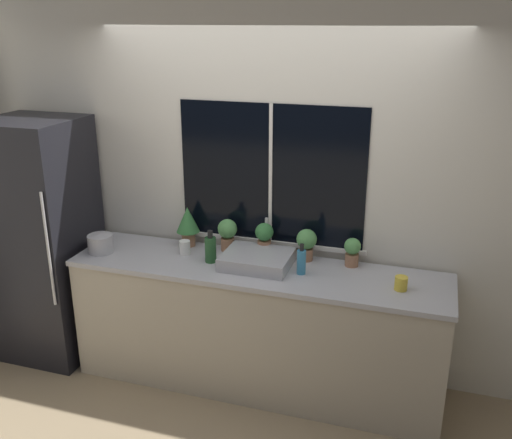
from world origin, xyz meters
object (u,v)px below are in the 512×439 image
Objects in this scene: mug_white at (185,247)px; potted_plant_right at (307,242)px; potted_plant_far_left at (188,223)px; sink at (257,259)px; bottle_tall at (211,249)px; refrigerator at (44,241)px; potted_plant_center at (264,237)px; potted_plant_far_right at (352,251)px; potted_plant_left at (227,233)px; mug_yellow at (401,283)px; soap_bottle at (301,261)px; kettle at (101,243)px.

potted_plant_right is at bearing 10.58° from mug_white.
potted_plant_far_left is 1.32× the size of potted_plant_right.
sink reaches higher than bottle_tall.
refrigerator is 1.71m from potted_plant_center.
potted_plant_far_left reaches higher than potted_plant_far_right.
sink reaches higher than potted_plant_left.
refrigerator is 1.14m from mug_white.
potted_plant_far_right is (0.63, 0.00, -0.03)m from potted_plant_center.
potted_plant_left is 0.99× the size of potted_plant_center.
potted_plant_right is 0.88m from mug_white.
potted_plant_far_left is 3.37× the size of mug_yellow.
sink is 2.02× the size of potted_plant_right.
potted_plant_far_left reaches higher than sink.
potted_plant_center is at bearing 180.00° from potted_plant_far_right.
potted_plant_left is (-0.29, 0.19, 0.09)m from sink.
refrigerator is at bearing -177.45° from sink.
bottle_tall is (0.27, -0.23, -0.09)m from potted_plant_far_left.
bottle_tall is (-0.65, -0.00, 0.01)m from soap_bottle.
soap_bottle is 0.89m from mug_white.
mug_white is 0.56× the size of kettle.
mug_yellow is at bearing -4.32° from mug_white.
potted_plant_far_right is at bearing 37.54° from soap_bottle.
potted_plant_center reaches higher than mug_yellow.
potted_plant_center is 0.58m from mug_white.
kettle is (-2.14, -0.03, 0.03)m from mug_yellow.
potted_plant_center is at bearing 0.00° from potted_plant_left.
mug_white is (-0.55, -0.16, -0.09)m from potted_plant_center.
potted_plant_right is at bearing 32.69° from sink.
potted_plant_right is at bearing -180.00° from potted_plant_far_right.
potted_plant_left is 1.13× the size of soap_bottle.
soap_bottle is (0.61, -0.23, -0.05)m from potted_plant_left.
bottle_tall is at bearing -99.82° from potted_plant_left.
kettle is (-1.46, -0.31, -0.06)m from potted_plant_right.
refrigerator is 2.67m from mug_yellow.
potted_plant_far_right is 1.10× the size of kettle.
refrigerator is 6.17× the size of potted_plant_far_left.
refrigerator is 8.75× the size of soap_bottle.
potted_plant_right is 0.24m from soap_bottle.
soap_bottle reaches higher than potted_plant_far_right.
mug_white is 1.54m from mug_yellow.
sink reaches higher than mug_white.
kettle is (-0.60, -0.15, 0.02)m from mug_white.
potted_plant_far_left is at bearing 180.00° from potted_plant_center.
bottle_tall reaches higher than potted_plant_far_right.
potted_plant_far_right is 1.81m from kettle.
potted_plant_center is at bearing 0.00° from potted_plant_far_left.
potted_plant_far_right is 0.98m from bottle_tall.
refrigerator is 1.37m from bottle_tall.
bottle_tall is at bearing -159.74° from potted_plant_right.
mug_yellow is (0.98, -0.08, -0.00)m from sink.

